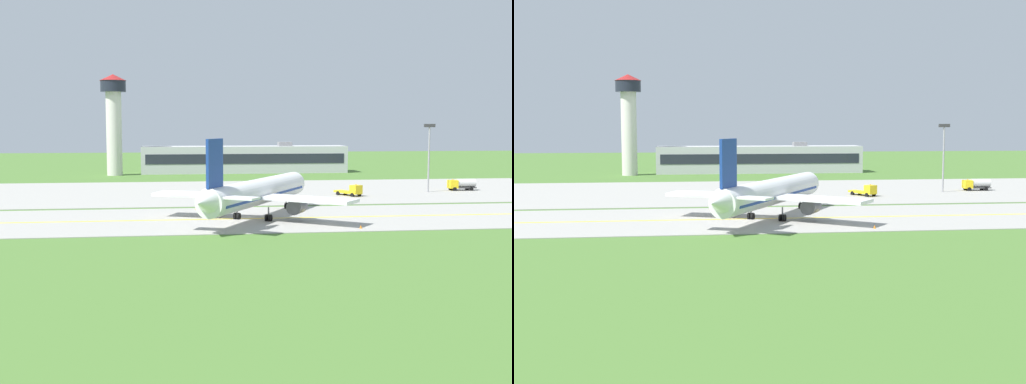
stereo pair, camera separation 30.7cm
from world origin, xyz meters
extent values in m
plane|color=#47702D|center=(0.00, 0.00, 0.00)|extent=(500.00, 500.00, 0.00)
cube|color=#9E9B93|center=(0.00, 0.00, 0.05)|extent=(240.00, 28.00, 0.10)
cube|color=#9E9B93|center=(10.00, 42.00, 0.05)|extent=(140.00, 52.00, 0.10)
cube|color=yellow|center=(0.00, 0.00, 0.11)|extent=(220.00, 0.60, 0.01)
cylinder|color=white|center=(2.44, 0.07, 4.20)|extent=(20.28, 31.54, 4.00)
cone|color=white|center=(11.43, 15.90, 4.20)|extent=(4.59, 4.14, 3.80)
cone|color=white|center=(-6.65, -15.92, 4.60)|extent=(4.54, 4.46, 3.40)
cube|color=navy|center=(2.44, 0.07, 3.70)|extent=(19.00, 29.21, 0.36)
cube|color=#1E232D|center=(10.34, 13.98, 4.90)|extent=(3.85, 3.24, 0.70)
cube|color=white|center=(-6.04, 2.36, 3.70)|extent=(15.71, 9.99, 0.50)
cylinder|color=#47474C|center=(-3.31, 3.11, 2.30)|extent=(3.68, 4.09, 2.30)
cylinder|color=black|center=(-2.52, 4.50, 2.30)|extent=(1.95, 1.25, 2.10)
cube|color=white|center=(8.74, -6.04, 3.70)|extent=(14.81, 12.96, 0.50)
cylinder|color=#47474C|center=(7.99, -3.31, 2.30)|extent=(3.68, 4.09, 2.30)
cylinder|color=black|center=(8.78, -1.92, 2.30)|extent=(1.95, 1.25, 2.10)
cube|color=navy|center=(-4.97, -12.97, 9.45)|extent=(2.52, 4.02, 6.50)
cube|color=white|center=(-7.85, -11.56, 5.00)|extent=(6.46, 4.60, 0.30)
cube|color=white|center=(-2.29, -14.72, 5.00)|extent=(6.28, 5.44, 0.30)
cylinder|color=slate|center=(8.86, 11.38, 1.38)|extent=(0.24, 0.24, 1.65)
cylinder|color=black|center=(8.86, 11.38, 0.55)|extent=(0.85, 1.13, 1.10)
cylinder|color=slate|center=(-0.81, -0.38, 1.38)|extent=(0.24, 0.24, 1.65)
cylinder|color=black|center=(-1.05, -0.25, 0.55)|extent=(0.85, 1.13, 1.10)
cylinder|color=black|center=(-0.57, -0.52, 0.55)|extent=(0.85, 1.13, 1.10)
cylinder|color=slate|center=(3.71, -2.95, 1.38)|extent=(0.24, 0.24, 1.65)
cylinder|color=black|center=(3.47, -2.81, 0.55)|extent=(0.85, 1.13, 1.10)
cylinder|color=black|center=(3.95, -3.09, 0.55)|extent=(0.85, 1.13, 1.10)
cube|color=yellow|center=(50.62, 37.84, 1.50)|extent=(1.82, 2.02, 1.80)
cube|color=#1E232D|center=(49.86, 37.83, 1.81)|extent=(0.14, 1.84, 0.81)
cylinder|color=silver|center=(53.62, 37.86, 1.75)|extent=(4.22, 1.84, 1.80)
cube|color=#383838|center=(53.62, 37.86, 0.72)|extent=(4.22, 2.14, 0.24)
cylinder|color=orange|center=(50.62, 37.84, 2.50)|extent=(0.20, 0.20, 0.18)
cylinder|color=black|center=(50.63, 36.84, 0.45)|extent=(0.90, 0.31, 0.90)
cylinder|color=black|center=(50.61, 38.84, 0.45)|extent=(0.90, 0.31, 0.90)
cylinder|color=black|center=(54.47, 36.82, 0.45)|extent=(0.90, 0.31, 0.90)
cylinder|color=black|center=(54.45, 38.92, 0.45)|extent=(0.90, 0.31, 0.90)
cube|color=yellow|center=(26.11, 28.63, 1.50)|extent=(2.62, 2.54, 1.80)
cube|color=#1E232D|center=(26.48, 27.96, 1.81)|extent=(1.67, 1.00, 0.81)
cube|color=yellow|center=(24.56, 31.43, 0.80)|extent=(4.07, 5.04, 0.40)
cylinder|color=orange|center=(26.11, 28.63, 2.50)|extent=(0.20, 0.20, 0.18)
cylinder|color=black|center=(26.99, 29.11, 0.45)|extent=(0.70, 0.93, 0.90)
cylinder|color=black|center=(25.24, 28.14, 0.45)|extent=(0.70, 0.93, 0.90)
cylinder|color=black|center=(25.03, 32.74, 0.45)|extent=(0.70, 0.93, 0.90)
cylinder|color=black|center=(23.20, 31.72, 0.45)|extent=(0.70, 0.93, 0.90)
cube|color=#B2B2B7|center=(11.11, 99.00, 4.04)|extent=(61.72, 10.03, 8.07)
cube|color=#1E232D|center=(11.11, 93.94, 4.44)|extent=(59.25, 0.10, 2.91)
cube|color=slate|center=(23.46, 99.00, 8.67)|extent=(4.00, 4.00, 1.20)
cylinder|color=silver|center=(-27.14, 92.93, 11.90)|extent=(4.40, 4.40, 23.79)
cylinder|color=#1E232D|center=(-27.14, 92.93, 25.39)|extent=(7.20, 7.20, 3.20)
cone|color=maroon|center=(-27.14, 92.93, 27.89)|extent=(7.60, 7.60, 1.80)
cylinder|color=gray|center=(44.00, 35.44, 7.00)|extent=(0.36, 0.36, 14.00)
cube|color=#333333|center=(44.00, 35.44, 14.35)|extent=(2.40, 0.50, 0.70)
cone|color=orange|center=(-6.67, 11.85, 0.30)|extent=(0.44, 0.44, 0.60)
cone|color=orange|center=(15.47, -11.71, 0.30)|extent=(0.44, 0.44, 0.60)
camera|label=1|loc=(-10.42, -100.35, 14.56)|focal=46.36mm
camera|label=2|loc=(-10.12, -100.39, 14.56)|focal=46.36mm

